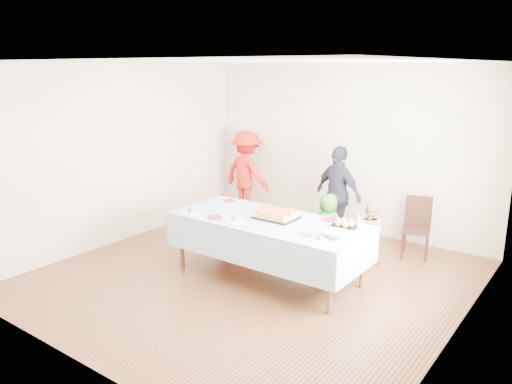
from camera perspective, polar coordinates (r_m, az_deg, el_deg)
ground at (r=6.57m, az=-0.32°, el=-9.62°), size 5.00×5.00×0.00m
room_walls at (r=6.04m, az=0.09°, el=5.82°), size 5.04×5.04×2.72m
party_table at (r=6.31m, az=1.37°, el=-3.60°), size 2.50×1.10×0.78m
birthday_cake at (r=6.32m, az=2.33°, el=-2.63°), size 0.53×0.40×0.09m
rolls_tray at (r=6.07m, az=10.06°, el=-3.59°), size 0.32×0.32×0.10m
punch_bowl at (r=5.69m, az=9.17°, el=-4.81°), size 0.29×0.29×0.07m
party_hat at (r=6.14m, az=11.67°, el=-3.07°), size 0.09×0.09×0.16m
fork_pile at (r=5.72m, az=5.87°, el=-4.61°), size 0.24×0.18×0.07m
plate_red_far_a at (r=7.12m, az=-3.09°, el=-1.01°), size 0.16×0.16×0.01m
plate_red_far_b at (r=6.76m, az=1.40°, el=-1.83°), size 0.18×0.18×0.01m
plate_red_far_c at (r=6.57m, az=4.02°, el=-2.35°), size 0.17×0.17×0.01m
plate_red_far_d at (r=6.32m, az=8.38°, el=-3.14°), size 0.18×0.18×0.01m
plate_red_near at (r=6.36m, az=-4.75°, el=-2.89°), size 0.19×0.19×0.01m
plate_white_left at (r=6.59m, az=-7.51°, el=-2.36°), size 0.24×0.24×0.01m
plate_white_mid at (r=6.20m, az=-2.52°, el=-3.31°), size 0.24×0.24×0.01m
plate_white_right at (r=5.57m, az=7.25°, el=-5.47°), size 0.20×0.20×0.01m
dining_chair at (r=7.47m, az=17.92°, el=-3.43°), size 0.45×0.45×0.86m
toddler_left at (r=7.79m, az=-3.44°, el=-2.69°), size 0.29×0.20×0.79m
toddler_mid at (r=7.07m, az=8.18°, el=-3.92°), size 0.49×0.35×0.94m
toddler_right at (r=7.10m, az=12.79°, el=-4.49°), size 0.45×0.37×0.84m
adult_left at (r=9.04m, az=-1.06°, el=2.13°), size 1.06×0.70×1.53m
adult_right at (r=7.71m, az=9.40°, el=-0.29°), size 0.95×0.61×1.50m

